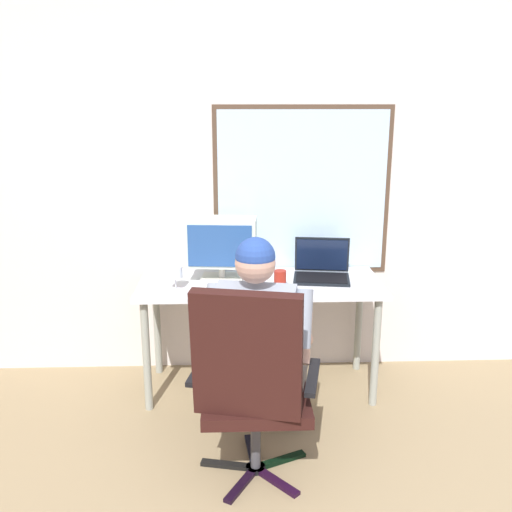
% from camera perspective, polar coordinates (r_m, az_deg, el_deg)
% --- Properties ---
extents(wall_rear, '(5.75, 0.08, 2.79)m').
position_cam_1_polar(wall_rear, '(3.71, 0.78, 8.97)').
color(wall_rear, silver).
rests_on(wall_rear, ground).
extents(desk, '(1.49, 0.61, 0.72)m').
position_cam_1_polar(desk, '(3.53, 0.42, -3.97)').
color(desk, gray).
rests_on(desk, ground).
extents(office_chair, '(0.66, 0.61, 1.04)m').
position_cam_1_polar(office_chair, '(2.67, -0.48, -12.37)').
color(office_chair, black).
rests_on(office_chair, ground).
extents(person_seated, '(0.61, 0.83, 1.21)m').
position_cam_1_polar(person_seated, '(2.89, 0.37, -8.82)').
color(person_seated, '#564F4C').
rests_on(person_seated, ground).
extents(crt_monitor, '(0.44, 0.25, 0.39)m').
position_cam_1_polar(crt_monitor, '(3.49, -3.48, 1.30)').
color(crt_monitor, beige).
rests_on(crt_monitor, desk).
extents(laptop, '(0.38, 0.33, 0.24)m').
position_cam_1_polar(laptop, '(3.60, 6.63, -1.15)').
color(laptop, black).
rests_on(laptop, desk).
extents(wine_glass, '(0.09, 0.09, 0.14)m').
position_cam_1_polar(wine_glass, '(3.38, -8.12, -1.71)').
color(wine_glass, silver).
rests_on(wine_glass, desk).
extents(coffee_mug, '(0.07, 0.07, 0.11)m').
position_cam_1_polar(coffee_mug, '(3.38, 2.44, -2.37)').
color(coffee_mug, maroon).
rests_on(coffee_mug, desk).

